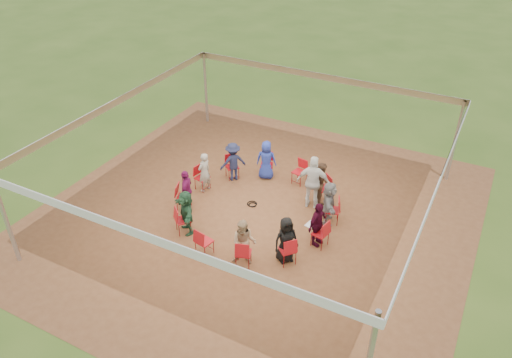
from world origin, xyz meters
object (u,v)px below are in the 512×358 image
at_px(chair_9, 204,241).
at_px(standing_person, 313,182).
at_px(chair_1, 332,210).
at_px(laptop, 313,223).
at_px(person_seated_8, 244,243).
at_px(person_seated_2, 321,182).
at_px(chair_0, 320,233).
at_px(person_seated_4, 233,162).
at_px(chair_5, 232,167).
at_px(person_seated_0, 317,224).
at_px(chair_4, 267,165).
at_px(person_seated_5, 204,172).
at_px(person_seated_7, 186,212).
at_px(chair_2, 323,188).
at_px(person_seated_6, 187,190).
at_px(chair_6, 202,178).
at_px(chair_11, 287,250).
at_px(person_seated_9, 286,240).
at_px(chair_8, 183,220).
at_px(chair_3, 299,172).
at_px(chair_7, 184,197).
at_px(person_seated_1, 329,203).
at_px(person_seated_3, 266,160).
at_px(chair_10, 243,253).
at_px(cable_coil, 252,204).

distance_m(chair_9, standing_person, 4.07).
height_order(chair_1, laptop, chair_1).
bearing_deg(person_seated_8, person_seated_2, 60.00).
xyz_separation_m(chair_0, person_seated_4, (-4.02, 1.95, 0.27)).
relative_size(chair_5, person_seated_0, 0.63).
distance_m(chair_4, chair_5, 1.23).
bearing_deg(person_seated_2, chair_1, 170.53).
bearing_deg(chair_4, person_seated_5, 32.57).
height_order(chair_9, person_seated_7, person_seated_7).
relative_size(chair_2, person_seated_6, 0.63).
bearing_deg(chair_9, chair_6, 135.00).
bearing_deg(chair_11, person_seated_2, 46.49).
distance_m(person_seated_0, person_seated_9, 1.17).
xyz_separation_m(chair_4, laptop, (2.82, -2.66, 0.23)).
distance_m(chair_8, person_seated_7, 0.30).
height_order(chair_3, chair_4, same).
xyz_separation_m(person_seated_2, person_seated_8, (-0.76, -3.83, 0.00)).
relative_size(chair_7, person_seated_9, 0.63).
relative_size(chair_4, person_seated_1, 0.63).
bearing_deg(person_seated_4, chair_0, 105.40).
xyz_separation_m(chair_7, chair_8, (0.68, -1.02, 0.00)).
relative_size(chair_6, person_seated_3, 0.63).
bearing_deg(person_seated_7, chair_6, 152.57).
relative_size(chair_0, chair_11, 1.00).
height_order(chair_0, person_seated_3, person_seated_3).
xyz_separation_m(chair_0, chair_2, (-0.76, 2.25, 0.00)).
xyz_separation_m(chair_10, person_seated_6, (-2.90, 1.52, 0.27)).
distance_m(chair_2, chair_10, 4.11).
xyz_separation_m(chair_10, person_seated_8, (-0.04, 0.11, 0.27)).
bearing_deg(person_seated_0, person_seated_3, 60.00).
relative_size(chair_9, person_seated_6, 0.63).
relative_size(chair_9, person_seated_0, 0.63).
height_order(chair_3, person_seated_7, person_seated_7).
bearing_deg(chair_2, laptop, 143.87).
bearing_deg(standing_person, chair_10, 67.48).
relative_size(chair_3, chair_5, 1.00).
xyz_separation_m(chair_8, person_seated_9, (3.26, 0.30, 0.27)).
height_order(chair_9, person_seated_9, person_seated_9).
xyz_separation_m(person_seated_5, person_seated_7, (0.72, -2.13, 0.00)).
xyz_separation_m(chair_5, chair_6, (-0.54, -1.10, 0.00)).
bearing_deg(person_seated_5, person_seated_3, 150.00).
height_order(chair_5, standing_person, standing_person).
bearing_deg(chair_2, chair_0, 150.00).
distance_m(chair_3, chair_8, 4.58).
relative_size(chair_8, person_seated_2, 0.63).
xyz_separation_m(chair_5, cable_coil, (1.40, -1.14, -0.43)).
bearing_deg(standing_person, person_seated_8, 66.52).
bearing_deg(person_seated_4, person_seated_1, 120.00).
distance_m(person_seated_8, standing_person, 3.47).
relative_size(person_seated_2, person_seated_3, 1.00).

